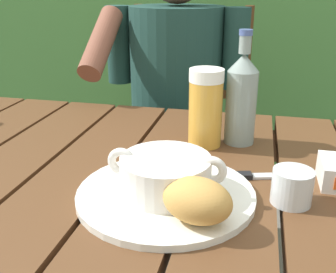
# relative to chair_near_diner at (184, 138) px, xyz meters

# --- Properties ---
(dining_table) EXTENTS (1.34, 0.80, 0.76)m
(dining_table) POSITION_rel_chair_near_diner_xyz_m (0.10, -0.84, 0.16)
(dining_table) COLOR #55341D
(dining_table) RESTS_ON ground_plane
(hedge_backdrop) EXTENTS (3.71, 0.84, 1.71)m
(hedge_backdrop) POSITION_rel_chair_near_diner_xyz_m (-0.03, 0.84, 0.33)
(hedge_backdrop) COLOR #48803C
(hedge_backdrop) RESTS_ON ground_plane
(chair_near_diner) EXTENTS (0.49, 0.45, 1.01)m
(chair_near_diner) POSITION_rel_chair_near_diner_xyz_m (0.00, 0.00, 0.00)
(chair_near_diner) COLOR #543118
(chair_near_diner) RESTS_ON ground_plane
(person_eating) EXTENTS (0.48, 0.47, 1.23)m
(person_eating) POSITION_rel_chair_near_diner_xyz_m (-0.00, -0.20, 0.23)
(person_eating) COLOR #1E3F38
(person_eating) RESTS_ON ground_plane
(serving_plate) EXTENTS (0.30, 0.30, 0.01)m
(serving_plate) POSITION_rel_chair_near_diner_xyz_m (0.14, -0.93, 0.27)
(serving_plate) COLOR white
(serving_plate) RESTS_ON dining_table
(soup_bowl) EXTENTS (0.20, 0.15, 0.07)m
(soup_bowl) POSITION_rel_chair_near_diner_xyz_m (0.14, -0.93, 0.31)
(soup_bowl) COLOR white
(soup_bowl) RESTS_ON serving_plate
(bread_roll) EXTENTS (0.12, 0.11, 0.07)m
(bread_roll) POSITION_rel_chair_near_diner_xyz_m (0.21, -1.00, 0.31)
(bread_roll) COLOR #CA9448
(bread_roll) RESTS_ON serving_plate
(beer_glass) EXTENTS (0.07, 0.07, 0.17)m
(beer_glass) POSITION_rel_chair_near_diner_xyz_m (0.17, -0.68, 0.35)
(beer_glass) COLOR gold
(beer_glass) RESTS_ON dining_table
(beer_bottle) EXTENTS (0.07, 0.07, 0.25)m
(beer_bottle) POSITION_rel_chair_near_diner_xyz_m (0.25, -0.65, 0.37)
(beer_bottle) COLOR gray
(beer_bottle) RESTS_ON dining_table
(water_glass_small) EXTENTS (0.07, 0.07, 0.06)m
(water_glass_small) POSITION_rel_chair_near_diner_xyz_m (0.35, -0.90, 0.29)
(water_glass_small) COLOR silver
(water_glass_small) RESTS_ON dining_table
(table_knife) EXTENTS (0.16, 0.06, 0.01)m
(table_knife) POSITION_rel_chair_near_diner_xyz_m (0.28, -0.83, 0.27)
(table_knife) COLOR silver
(table_knife) RESTS_ON dining_table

